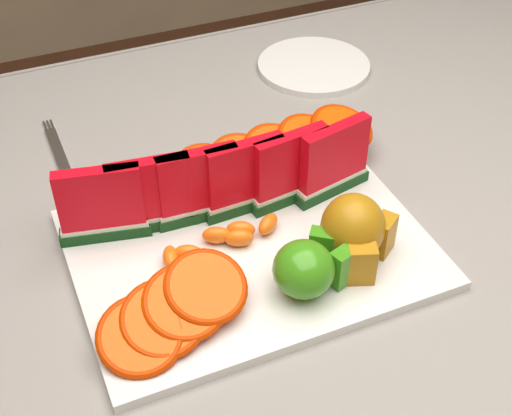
{
  "coord_description": "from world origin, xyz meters",
  "views": [
    {
      "loc": [
        -0.21,
        -0.56,
        1.34
      ],
      "look_at": [
        0.03,
        0.0,
        0.81
      ],
      "focal_mm": 50.0,
      "sensor_mm": 36.0,
      "label": 1
    }
  ],
  "objects_px": {
    "side_plate": "(314,66)",
    "pear_cluster": "(355,230)",
    "fork": "(61,160)",
    "apple_cluster": "(309,267)",
    "platter": "(250,248)"
  },
  "relations": [
    {
      "from": "side_plate",
      "to": "pear_cluster",
      "type": "bearing_deg",
      "value": -111.03
    },
    {
      "from": "side_plate",
      "to": "fork",
      "type": "height_order",
      "value": "side_plate"
    },
    {
      "from": "pear_cluster",
      "to": "fork",
      "type": "bearing_deg",
      "value": 129.64
    },
    {
      "from": "apple_cluster",
      "to": "pear_cluster",
      "type": "bearing_deg",
      "value": 20.27
    },
    {
      "from": "pear_cluster",
      "to": "fork",
      "type": "height_order",
      "value": "pear_cluster"
    },
    {
      "from": "apple_cluster",
      "to": "pear_cluster",
      "type": "relative_size",
      "value": 1.12
    },
    {
      "from": "side_plate",
      "to": "fork",
      "type": "xyz_separation_m",
      "value": [
        -0.42,
        -0.09,
        -0.0
      ]
    },
    {
      "from": "platter",
      "to": "side_plate",
      "type": "height_order",
      "value": "platter"
    },
    {
      "from": "platter",
      "to": "fork",
      "type": "distance_m",
      "value": 0.31
    },
    {
      "from": "pear_cluster",
      "to": "side_plate",
      "type": "height_order",
      "value": "pear_cluster"
    },
    {
      "from": "pear_cluster",
      "to": "fork",
      "type": "xyz_separation_m",
      "value": [
        -0.27,
        0.32,
        -0.05
      ]
    },
    {
      "from": "apple_cluster",
      "to": "fork",
      "type": "height_order",
      "value": "apple_cluster"
    },
    {
      "from": "apple_cluster",
      "to": "side_plate",
      "type": "height_order",
      "value": "apple_cluster"
    },
    {
      "from": "platter",
      "to": "apple_cluster",
      "type": "height_order",
      "value": "apple_cluster"
    },
    {
      "from": "apple_cluster",
      "to": "side_plate",
      "type": "bearing_deg",
      "value": 62.46
    }
  ]
}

